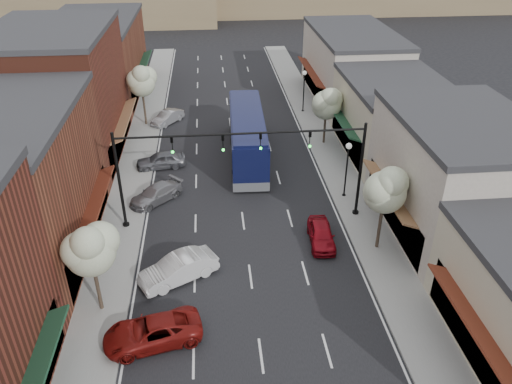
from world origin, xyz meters
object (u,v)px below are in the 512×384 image
object	(u,v)px
coach_bus	(247,135)
tree_right_near	(386,189)
tree_right_far	(327,103)
parked_car_d	(161,160)
red_hatchback	(321,234)
parked_car_c	(156,194)
tree_left_far	(142,80)
tree_left_near	(90,248)
lamp_post_near	(347,161)
lamp_post_far	(304,85)
parked_car_e	(167,117)
parked_car_a	(153,332)
signal_mast_left	(155,165)
parked_car_b	(178,269)
signal_mast_right	(327,158)

from	to	relation	value
coach_bus	tree_right_near	bearing A→B (deg)	-60.87
tree_right_far	parked_car_d	world-z (taller)	tree_right_far
red_hatchback	parked_car_c	size ratio (longest dim) A/B	0.90
tree_right_far	tree_left_far	distance (m)	17.66
tree_right_far	tree_left_near	distance (m)	25.99
lamp_post_near	parked_car_c	xyz separation A→B (m)	(-14.00, 0.74, -2.38)
lamp_post_far	red_hatchback	world-z (taller)	lamp_post_far
parked_car_c	parked_car_e	xyz separation A→B (m)	(0.00, 15.06, 0.01)
tree_right_near	coach_bus	xyz separation A→B (m)	(-7.22, 14.05, -2.41)
tree_left_far	parked_car_e	size ratio (longest dim) A/B	1.60
tree_left_near	tree_left_far	xyz separation A→B (m)	(-0.00, 26.00, 0.38)
tree_right_far	parked_car_e	xyz separation A→B (m)	(-14.55, 6.35, -3.36)
coach_bus	parked_car_a	world-z (taller)	coach_bus
signal_mast_left	red_hatchback	xyz separation A→B (m)	(10.48, -3.05, -3.97)
coach_bus	tree_left_far	bearing A→B (deg)	141.61
tree_right_far	tree_left_near	size ratio (longest dim) A/B	0.95
coach_bus	parked_car_a	size ratio (longest dim) A/B	2.64
parked_car_a	parked_car_b	world-z (taller)	parked_car_b
parked_car_d	parked_car_e	size ratio (longest dim) A/B	1.05
signal_mast_left	tree_right_near	xyz separation A→B (m)	(13.97, -4.05, -0.17)
tree_left_far	red_hatchback	bearing A→B (deg)	-58.01
tree_left_near	parked_car_b	bearing A→B (deg)	28.84
tree_left_near	parked_car_b	world-z (taller)	tree_left_near
lamp_post_far	red_hatchback	xyz separation A→B (m)	(-2.94, -23.05, -2.35)
red_hatchback	tree_right_far	bearing A→B (deg)	80.51
red_hatchback	lamp_post_far	bearing A→B (deg)	86.33
coach_bus	parked_car_c	world-z (taller)	coach_bus
tree_left_far	coach_bus	distance (m)	12.56
lamp_post_near	parked_car_b	world-z (taller)	lamp_post_near
tree_left_near	lamp_post_far	distance (m)	32.35
lamp_post_near	red_hatchback	size ratio (longest dim) A/B	1.15
tree_right_near	parked_car_c	world-z (taller)	tree_right_near
lamp_post_far	tree_right_near	bearing A→B (deg)	-88.70
tree_right_far	lamp_post_near	bearing A→B (deg)	-93.31
parked_car_a	tree_left_near	bearing A→B (deg)	-142.98
signal_mast_right	parked_car_a	xyz separation A→B (m)	(-10.93, -10.56, -3.94)
tree_right_near	parked_car_e	bearing A→B (deg)	123.05
tree_left_near	parked_car_c	world-z (taller)	tree_left_near
lamp_post_far	red_hatchback	size ratio (longest dim) A/B	1.15
parked_car_d	tree_left_far	bearing A→B (deg)	-176.78
parked_car_d	tree_left_near	bearing A→B (deg)	-16.27
lamp_post_far	tree_left_far	bearing A→B (deg)	-172.70
tree_left_near	parked_car_e	distance (m)	26.68
parked_car_b	coach_bus	bearing A→B (deg)	132.75
coach_bus	parked_car_d	distance (m)	7.56
signal_mast_left	red_hatchback	distance (m)	11.61
lamp_post_near	parked_car_d	distance (m)	15.48
signal_mast_right	lamp_post_far	size ratio (longest dim) A/B	1.85
signal_mast_right	coach_bus	world-z (taller)	signal_mast_right
tree_right_far	coach_bus	bearing A→B (deg)	-164.88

